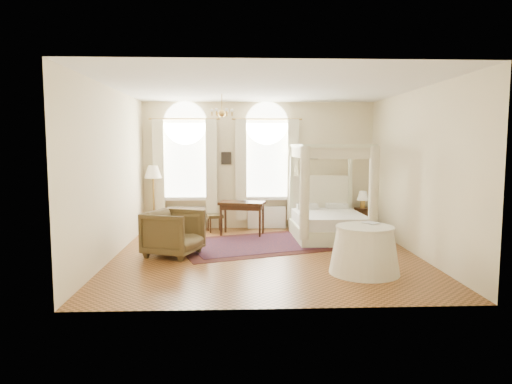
% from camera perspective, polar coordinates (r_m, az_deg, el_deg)
% --- Properties ---
extents(ground, '(6.00, 6.00, 0.00)m').
position_cam_1_polar(ground, '(9.22, 1.27, -7.88)').
color(ground, brown).
rests_on(ground, ground).
extents(room_walls, '(6.00, 6.00, 6.00)m').
position_cam_1_polar(room_walls, '(8.95, 1.30, 4.51)').
color(room_walls, beige).
rests_on(room_walls, ground).
extents(window_left, '(1.62, 0.27, 3.29)m').
position_cam_1_polar(window_left, '(11.90, -8.80, 2.44)').
color(window_left, white).
rests_on(window_left, room_walls).
extents(window_right, '(1.62, 0.27, 3.29)m').
position_cam_1_polar(window_right, '(11.85, 1.35, 2.50)').
color(window_right, white).
rests_on(window_right, room_walls).
extents(chandelier, '(0.51, 0.45, 0.50)m').
position_cam_1_polar(chandelier, '(10.16, -4.29, 9.90)').
color(chandelier, '#AC8339').
rests_on(chandelier, room_walls).
extents(wall_pictures, '(2.54, 0.03, 0.39)m').
position_cam_1_polar(wall_pictures, '(11.93, 0.78, 4.46)').
color(wall_pictures, black).
rests_on(wall_pictures, room_walls).
extents(canopy_bed, '(1.73, 2.10, 2.21)m').
position_cam_1_polar(canopy_bed, '(10.82, 9.10, -3.16)').
color(canopy_bed, beige).
rests_on(canopy_bed, ground).
extents(nightstand, '(0.52, 0.50, 0.59)m').
position_cam_1_polar(nightstand, '(12.02, 13.47, -3.34)').
color(nightstand, '#3A1F0F').
rests_on(nightstand, ground).
extents(nightstand_lamp, '(0.29, 0.29, 0.43)m').
position_cam_1_polar(nightstand_lamp, '(11.96, 13.21, -0.58)').
color(nightstand_lamp, '#AC8339').
rests_on(nightstand_lamp, nightstand).
extents(writing_desk, '(1.19, 0.80, 0.82)m').
position_cam_1_polar(writing_desk, '(11.12, -1.75, -1.82)').
color(writing_desk, '#3A1F0F').
rests_on(writing_desk, ground).
extents(laptop, '(0.35, 0.28, 0.02)m').
position_cam_1_polar(laptop, '(11.13, -1.62, -1.13)').
color(laptop, black).
rests_on(laptop, writing_desk).
extents(stool, '(0.46, 0.46, 0.44)m').
position_cam_1_polar(stool, '(11.60, -5.16, -3.19)').
color(stool, '#3F331B').
rests_on(stool, ground).
extents(armchair, '(1.28, 1.27, 0.91)m').
position_cam_1_polar(armchair, '(9.24, -10.25, -5.07)').
color(armchair, '#49391F').
rests_on(armchair, ground).
extents(coffee_table, '(0.63, 0.51, 0.38)m').
position_cam_1_polar(coffee_table, '(9.94, -11.80, -5.00)').
color(coffee_table, white).
rests_on(coffee_table, ground).
extents(floor_lamp, '(0.43, 0.43, 1.67)m').
position_cam_1_polar(floor_lamp, '(11.85, -12.73, 2.05)').
color(floor_lamp, '#AC8339').
rests_on(floor_lamp, ground).
extents(oriental_rug, '(3.84, 3.27, 0.01)m').
position_cam_1_polar(oriental_rug, '(10.14, -0.33, -6.56)').
color(oriental_rug, '#3C140E').
rests_on(oriental_rug, ground).
extents(side_table, '(1.20, 1.20, 0.82)m').
position_cam_1_polar(side_table, '(8.10, 13.41, -7.08)').
color(side_table, white).
rests_on(side_table, ground).
extents(book, '(0.31, 0.34, 0.03)m').
position_cam_1_polar(book, '(8.21, 13.65, -3.84)').
color(book, black).
rests_on(book, side_table).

